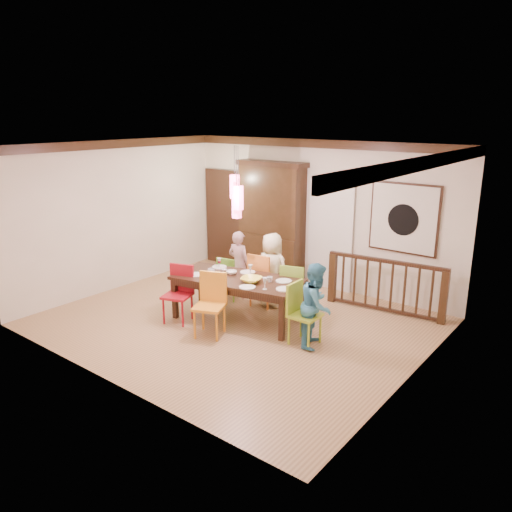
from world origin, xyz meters
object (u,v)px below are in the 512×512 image
Objects in this scene: balustrade at (385,285)px; person_far_left at (239,264)px; chair_far_left at (230,275)px; dining_table at (238,282)px; person_end_right at (317,305)px; china_hutch at (271,221)px; chair_end_right at (305,310)px; person_far_mid at (272,270)px.

person_far_left is (-2.50, -0.98, 0.14)m from balustrade.
person_far_left reaches higher than chair_far_left.
person_end_right reaches higher than dining_table.
china_hutch is 2.84m from balustrade.
china_hutch reaches higher than chair_far_left.
chair_far_left is at bearing -83.70° from china_hutch.
balustrade reaches higher than chair_end_right.
china_hutch is 1.91× the size of person_far_left.
person_end_right is (2.46, -2.21, -0.59)m from china_hutch.
person_far_mid is at bearing 42.36° from person_end_right.
chair_end_right is at bearing -108.36° from balustrade.
china_hutch reaches higher than person_end_right.
person_far_mid reaches higher than chair_far_left.
dining_table is at bearing 81.73° from person_far_mid.
balustrade is at bearing -155.54° from person_far_mid.
chair_end_right is (2.14, -0.77, 0.07)m from chair_far_left.
balustrade is 2.00m from person_far_mid.
chair_far_left is at bearing 69.25° from person_far_left.
person_far_mid is at bearing -157.28° from balustrade.
chair_end_right is 0.19m from person_end_right.
chair_far_left is at bearing 126.47° from dining_table.
china_hutch reaches higher than balustrade.
person_far_left reaches higher than dining_table.
chair_end_right is 0.45× the size of balustrade.
chair_end_right is 0.74× the size of person_end_right.
china_hutch is 1.47m from person_far_left.
china_hutch is 1.16× the size of balustrade.
person_far_mid reaches higher than person_far_left.
dining_table is 1.04m from chair_far_left.
chair_far_left is at bearing 69.34° from chair_end_right.
balustrade is (2.73, -0.35, -0.73)m from china_hutch.
person_end_right is (1.48, -0.89, -0.03)m from person_far_mid.
person_far_left is (0.06, 0.18, 0.17)m from chair_far_left.
dining_table is at bearing 85.72° from chair_end_right.
balustrade is at bearing -7.23° from china_hutch.
balustrade is at bearing -24.63° from person_end_right.
chair_end_right is at bearing 152.89° from person_far_left.
chair_far_left is at bearing -161.72° from balustrade.
chair_far_left is 0.86m from person_far_mid.
balustrade is 1.64× the size of person_far_left.
dining_table is 2.45m from china_hutch.
china_hutch reaches higher than person_far_left.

